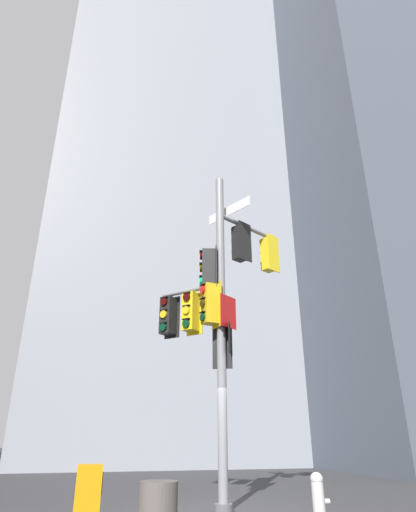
# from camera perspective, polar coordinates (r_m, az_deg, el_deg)

# --- Properties ---
(ground) EXTENTS (120.00, 120.00, 0.00)m
(ground) POSITION_cam_1_polar(r_m,az_deg,el_deg) (10.43, 2.09, -31.04)
(ground) COLOR #38383A
(building_tower_right) EXTENTS (15.31, 15.31, 39.79)m
(building_tower_right) POSITION_cam_1_polar(r_m,az_deg,el_deg) (34.02, 22.44, 11.83)
(building_tower_right) COLOR #4C5460
(building_tower_right) RESTS_ON ground
(building_mid_block) EXTENTS (16.57, 16.57, 50.59)m
(building_mid_block) POSITION_cam_1_polar(r_m,az_deg,el_deg) (38.66, -4.41, 15.18)
(building_mid_block) COLOR #9399A3
(building_mid_block) RESTS_ON ground
(signal_pole_assembly) EXTENTS (3.46, 2.06, 8.19)m
(signal_pole_assembly) POSITION_cam_1_polar(r_m,az_deg,el_deg) (11.16, 1.42, -5.80)
(signal_pole_assembly) COLOR gray
(signal_pole_assembly) RESTS_ON ground
(fire_hydrant) EXTENTS (0.33, 0.23, 0.86)m
(fire_hydrant) POSITION_cam_1_polar(r_m,az_deg,el_deg) (9.15, 14.53, -28.72)
(fire_hydrant) COLOR silver
(fire_hydrant) RESTS_ON ground
(newspaper_box) EXTENTS (0.45, 0.36, 1.00)m
(newspaper_box) POSITION_cam_1_polar(r_m,az_deg,el_deg) (8.88, -15.76, -28.45)
(newspaper_box) COLOR orange
(newspaper_box) RESTS_ON ground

